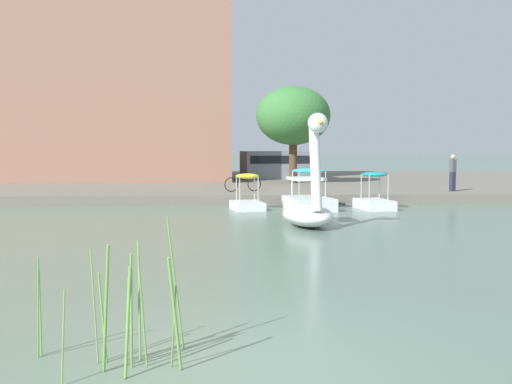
# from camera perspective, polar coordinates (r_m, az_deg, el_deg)

# --- Properties ---
(ground_plane) EXTENTS (556.08, 556.08, 0.00)m
(ground_plane) POSITION_cam_1_polar(r_m,az_deg,el_deg) (6.15, -0.70, -17.52)
(ground_plane) COLOR #567060
(shore_bank_far) EXTENTS (112.37, 26.42, 0.41)m
(shore_bank_far) POSITION_cam_1_polar(r_m,az_deg,el_deg) (36.79, -3.44, 0.95)
(shore_bank_far) COLOR #6B665B
(shore_bank_far) RESTS_ON ground_plane
(swan_boat) EXTENTS (1.62, 2.99, 3.30)m
(swan_boat) POSITION_cam_1_polar(r_m,az_deg,el_deg) (17.21, 5.22, -1.24)
(swan_boat) COLOR white
(swan_boat) RESTS_ON ground_plane
(pedal_boat_teal) EXTENTS (1.29, 1.94, 1.44)m
(pedal_boat_teal) POSITION_cam_1_polar(r_m,az_deg,el_deg) (22.65, 11.58, -0.57)
(pedal_boat_teal) COLOR white
(pedal_boat_teal) RESTS_ON ground_plane
(pedal_boat_cyan) EXTENTS (1.83, 2.59, 1.58)m
(pedal_boat_cyan) POSITION_cam_1_polar(r_m,az_deg,el_deg) (22.13, 5.22, -0.65)
(pedal_boat_cyan) COLOR white
(pedal_boat_cyan) RESTS_ON ground_plane
(pedal_boat_yellow) EXTENTS (1.34, 1.87, 1.38)m
(pedal_boat_yellow) POSITION_cam_1_polar(r_m,az_deg,el_deg) (22.00, -0.87, -0.76)
(pedal_boat_yellow) COLOR white
(pedal_boat_yellow) RESTS_ON ground_plane
(tree_sapling_by_fence) EXTENTS (5.31, 5.44, 5.39)m
(tree_sapling_by_fence) POSITION_cam_1_polar(r_m,az_deg,el_deg) (32.54, 3.69, 7.48)
(tree_sapling_by_fence) COLOR #4C3823
(tree_sapling_by_fence) RESTS_ON shore_bank_far
(person_on_path) EXTENTS (0.28, 0.28, 1.65)m
(person_on_path) POSITION_cam_1_polar(r_m,az_deg,el_deg) (27.41, 18.82, 1.88)
(person_on_path) COLOR #23283D
(person_on_path) RESTS_ON shore_bank_far
(bicycle_parked) EXTENTS (1.67, 0.53, 0.66)m
(bicycle_parked) POSITION_cam_1_polar(r_m,az_deg,el_deg) (25.84, -1.30, 0.78)
(bicycle_parked) COLOR black
(bicycle_parked) RESTS_ON shore_bank_far
(parked_van) EXTENTS (5.08, 2.82, 1.78)m
(parked_van) POSITION_cam_1_polar(r_m,az_deg,el_deg) (37.41, 2.31, 2.80)
(parked_van) COLOR gray
(parked_van) RESTS_ON shore_bank_far
(apartment_block) EXTENTS (19.96, 13.73, 13.50)m
(apartment_block) POSITION_cam_1_polar(r_m,az_deg,el_deg) (40.70, -17.11, 10.90)
(apartment_block) COLOR #996B56
(apartment_block) RESTS_ON shore_bank_far
(reed_clump_foreground) EXTENTS (1.61, 1.00, 1.54)m
(reed_clump_foreground) POSITION_cam_1_polar(r_m,az_deg,el_deg) (6.32, -12.71, -11.42)
(reed_clump_foreground) COLOR #669942
(reed_clump_foreground) RESTS_ON ground_plane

